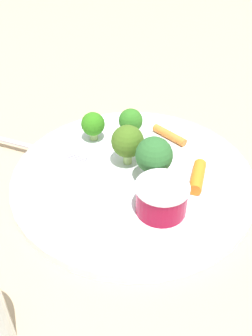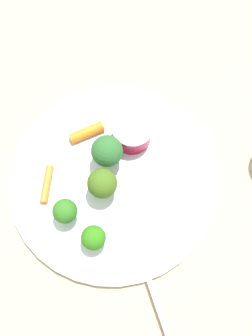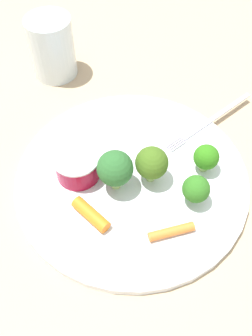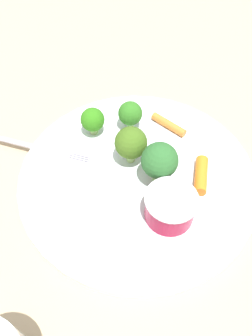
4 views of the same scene
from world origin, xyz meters
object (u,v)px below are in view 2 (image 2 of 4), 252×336
object	(u,v)px
broccoli_floret_1	(65,211)
fork	(148,278)
plate	(113,179)
broccoli_floret_3	(94,238)
broccoli_floret_2	(102,183)
carrot_stick_0	(47,184)
broccoli_floret_0	(107,151)
carrot_stick_1	(87,132)
sauce_cup	(132,132)

from	to	relation	value
broccoli_floret_1	fork	bearing A→B (deg)	161.21
plate	fork	distance (m)	0.15
broccoli_floret_3	fork	bearing A→B (deg)	164.10
broccoli_floret_2	carrot_stick_0	bearing A→B (deg)	12.38
plate	broccoli_floret_0	world-z (taller)	broccoli_floret_0
carrot_stick_0	carrot_stick_1	xyz separation A→B (m)	(-0.03, -0.10, 0.00)
carrot_stick_1	fork	xyz separation A→B (m)	(-0.15, 0.17, -0.01)
carrot_stick_0	carrot_stick_1	distance (m)	0.10
broccoli_floret_0	broccoli_floret_1	bearing A→B (deg)	74.57
broccoli_floret_2	sauce_cup	bearing A→B (deg)	-97.64
broccoli_floret_2	carrot_stick_1	distance (m)	0.10
broccoli_floret_0	sauce_cup	bearing A→B (deg)	-114.21
plate	broccoli_floret_3	distance (m)	0.10
carrot_stick_0	fork	world-z (taller)	carrot_stick_0
broccoli_floret_1	broccoli_floret_2	world-z (taller)	broccoli_floret_2
broccoli_floret_2	broccoli_floret_0	bearing A→B (deg)	-78.68
plate	carrot_stick_0	size ratio (longest dim) A/B	5.52
broccoli_floret_1	broccoli_floret_2	distance (m)	0.06
carrot_stick_1	sauce_cup	bearing A→B (deg)	-165.63
broccoli_floret_2	carrot_stick_1	bearing A→B (deg)	-54.72
broccoli_floret_0	carrot_stick_1	xyz separation A→B (m)	(0.05, -0.03, -0.03)
carrot_stick_1	fork	size ratio (longest dim) A/B	0.37
carrot_stick_1	fork	world-z (taller)	carrot_stick_1
broccoli_floret_1	carrot_stick_0	bearing A→B (deg)	-36.49
broccoli_floret_3	fork	size ratio (longest dim) A/B	0.29
carrot_stick_0	sauce_cup	bearing A→B (deg)	-129.82
broccoli_floret_2	broccoli_floret_3	distance (m)	0.07
broccoli_floret_0	broccoli_floret_1	distance (m)	0.10
broccoli_floret_2	carrot_stick_0	size ratio (longest dim) A/B	0.99
broccoli_floret_0	broccoli_floret_1	world-z (taller)	broccoli_floret_0
sauce_cup	broccoli_floret_2	xyz separation A→B (m)	(0.01, 0.10, 0.02)
fork	carrot_stick_0	bearing A→B (deg)	-23.80
carrot_stick_0	broccoli_floret_3	bearing A→B (deg)	149.82
plate	sauce_cup	size ratio (longest dim) A/B	5.07
broccoli_floret_1	carrot_stick_1	distance (m)	0.13
broccoli_floret_0	fork	xyz separation A→B (m)	(-0.11, 0.14, -0.04)
sauce_cup	broccoli_floret_3	bearing A→B (deg)	90.11
sauce_cup	broccoli_floret_0	bearing A→B (deg)	65.79
plate	broccoli_floret_3	xyz separation A→B (m)	(-0.01, 0.10, 0.03)
carrot_stick_1	fork	bearing A→B (deg)	131.22
broccoli_floret_2	fork	xyz separation A→B (m)	(-0.10, 0.10, -0.03)
broccoli_floret_3	carrot_stick_1	bearing A→B (deg)	-65.67
sauce_cup	broccoli_floret_2	world-z (taller)	broccoli_floret_2
fork	broccoli_floret_1	bearing A→B (deg)	-18.79
broccoli_floret_0	fork	world-z (taller)	broccoli_floret_0
broccoli_floret_0	broccoli_floret_1	size ratio (longest dim) A/B	1.40
broccoli_floret_1	broccoli_floret_3	bearing A→B (deg)	156.45
broccoli_floret_0	broccoli_floret_3	distance (m)	0.12
plate	fork	size ratio (longest dim) A/B	2.15
fork	broccoli_floret_2	bearing A→B (deg)	-44.69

